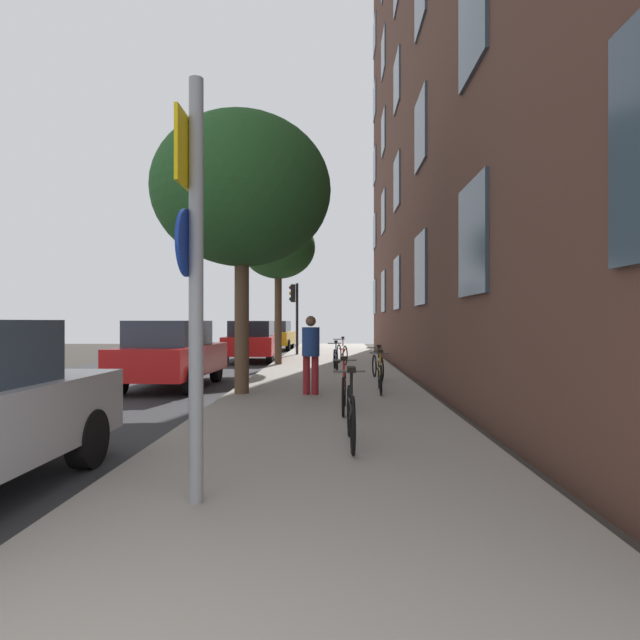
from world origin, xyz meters
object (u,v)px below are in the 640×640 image
bicycle_1 (344,390)px  bicycle_5 (342,353)px  bicycle_4 (336,359)px  traffic_light (295,305)px  car_1 (172,353)px  car_3 (275,335)px  bicycle_2 (380,375)px  car_2 (253,341)px  pedestrian_0 (311,350)px  tree_near (242,191)px  bicycle_3 (378,366)px  sign_post (193,263)px  tree_far (278,248)px  bicycle_0 (351,414)px

bicycle_1 → bicycle_5: size_ratio=1.07×
bicycle_4 → bicycle_5: 2.41m
traffic_light → car_1: bearing=-101.0°
bicycle_1 → car_3: bearing=99.5°
bicycle_2 → car_2: size_ratio=0.38×
bicycle_1 → pedestrian_0: (-0.64, 2.01, 0.56)m
bicycle_2 → bicycle_5: bicycle_5 is taller
tree_near → pedestrian_0: tree_near is taller
bicycle_3 → bicycle_1: bearing=-101.3°
bicycle_5 → bicycle_2: bearing=-84.5°
car_2 → car_3: 8.34m
bicycle_1 → pedestrian_0: size_ratio=1.07×
car_1 → car_2: same height
bicycle_2 → car_1: size_ratio=0.40×
sign_post → bicycle_3: (2.29, 9.25, -1.63)m
tree_far → bicycle_1: (2.11, -9.61, -3.70)m
bicycle_4 → car_2: (-3.30, 5.02, 0.37)m
bicycle_1 → traffic_light: bearing=97.4°
bicycle_4 → car_1: 5.19m
bicycle_2 → car_2: 10.69m
car_2 → car_3: bearing=90.2°
sign_post → car_3: bearing=94.8°
traffic_light → bicycle_0: bearing=-83.5°
tree_near → bicycle_5: size_ratio=3.59×
tree_near → bicycle_0: bearing=-64.9°
bicycle_0 → car_1: 7.53m
car_2 → bicycle_5: bearing=-36.5°
bicycle_4 → tree_far: bearing=129.7°
bicycle_2 → traffic_light: bearing=102.3°
tree_near → bicycle_2: (2.89, 0.25, -3.85)m
sign_post → car_1: 8.88m
bicycle_1 → bicycle_2: (0.81, 2.40, -0.01)m
bicycle_2 → car_1: bearing=163.1°
bicycle_3 → bicycle_5: bearing=100.0°
bicycle_1 → bicycle_4: size_ratio=1.08×
tree_far → pedestrian_0: size_ratio=3.23×
bicycle_2 → car_2: bearing=113.3°
bicycle_0 → car_2: 15.02m
sign_post → tree_far: 14.24m
bicycle_3 → car_1: bearing=-169.8°
traffic_light → sign_post: bearing=-88.2°
bicycle_0 → pedestrian_0: 4.49m
bicycle_0 → car_2: car_2 is taller
bicycle_5 → car_1: size_ratio=0.40×
sign_post → car_3: size_ratio=0.83×
tree_near → car_2: (-1.33, 10.07, -3.48)m
bicycle_4 → pedestrian_0: bearing=-95.8°
tree_near → car_2: size_ratio=1.33×
bicycle_3 → bicycle_4: bearing=114.1°
bicycle_4 → car_1: (-3.98, -3.31, 0.36)m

